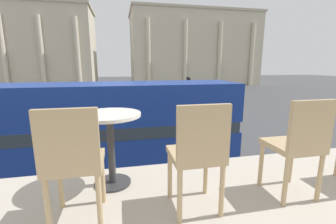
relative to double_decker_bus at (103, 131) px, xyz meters
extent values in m
cylinder|color=black|center=(4.06, 1.24, -1.86)|extent=(1.01, 0.22, 1.01)
cylinder|color=black|center=(4.06, -1.24, -1.86)|extent=(1.01, 0.22, 1.01)
cylinder|color=black|center=(-4.06, 1.24, -1.86)|extent=(1.01, 0.22, 1.01)
cube|color=navy|center=(0.00, 0.00, -0.96)|extent=(10.91, 2.48, 1.79)
cube|color=#2D3842|center=(0.00, 0.00, 0.16)|extent=(10.70, 2.50, 0.45)
cube|color=navy|center=(0.00, 0.00, 1.14)|extent=(10.91, 2.48, 1.50)
cylinder|color=#2D2D30|center=(0.65, -6.89, 1.41)|extent=(0.36, 0.36, 0.02)
cylinder|color=#2D2D30|center=(0.65, -6.89, 1.76)|extent=(0.07, 0.07, 0.68)
cylinder|color=silver|center=(0.65, -6.89, 2.12)|extent=(0.60, 0.60, 0.03)
cylinder|color=tan|center=(0.24, -7.19, 1.62)|extent=(0.04, 0.04, 0.44)
cylinder|color=tan|center=(0.58, -7.19, 1.62)|extent=(0.04, 0.04, 0.44)
cylinder|color=tan|center=(0.24, -7.53, 1.62)|extent=(0.04, 0.04, 0.44)
cylinder|color=tan|center=(0.58, -7.53, 1.62)|extent=(0.04, 0.04, 0.44)
cube|color=tan|center=(0.41, -7.36, 1.87)|extent=(0.40, 0.40, 0.05)
cube|color=tan|center=(0.41, -7.54, 2.10)|extent=(0.40, 0.04, 0.42)
cylinder|color=tan|center=(1.17, -7.24, 1.62)|extent=(0.04, 0.04, 0.44)
cylinder|color=tan|center=(1.51, -7.24, 1.62)|extent=(0.04, 0.04, 0.44)
cylinder|color=tan|center=(1.17, -7.58, 1.62)|extent=(0.04, 0.04, 0.44)
cylinder|color=tan|center=(1.51, -7.58, 1.62)|extent=(0.04, 0.04, 0.44)
cube|color=tan|center=(1.34, -7.41, 1.87)|extent=(0.40, 0.40, 0.05)
cube|color=tan|center=(1.34, -7.59, 2.10)|extent=(0.40, 0.04, 0.42)
cylinder|color=tan|center=(2.09, -7.22, 1.62)|extent=(0.04, 0.04, 0.44)
cylinder|color=tan|center=(2.43, -7.22, 1.62)|extent=(0.04, 0.04, 0.44)
cylinder|color=tan|center=(2.09, -7.56, 1.62)|extent=(0.04, 0.04, 0.44)
cylinder|color=tan|center=(2.43, -7.56, 1.62)|extent=(0.04, 0.04, 0.44)
cube|color=tan|center=(2.26, -7.39, 1.87)|extent=(0.40, 0.40, 0.05)
cube|color=tan|center=(2.26, -7.57, 2.10)|extent=(0.40, 0.04, 0.42)
cube|color=beige|center=(-15.96, 43.08, 5.65)|extent=(23.08, 11.84, 16.01)
cube|color=#B7AD93|center=(-15.96, 43.08, 13.91)|extent=(23.68, 12.44, 0.50)
cylinder|color=beige|center=(-19.03, 36.71, 4.45)|extent=(0.90, 0.90, 13.61)
cylinder|color=beige|center=(-12.88, 36.71, 4.45)|extent=(0.90, 0.90, 13.61)
cylinder|color=beige|center=(-6.73, 36.71, 4.45)|extent=(0.90, 0.90, 13.61)
cube|color=beige|center=(19.98, 49.84, 6.43)|extent=(31.78, 14.77, 17.58)
cube|color=#B7AD93|center=(19.98, 49.84, 15.47)|extent=(32.38, 15.37, 0.50)
cylinder|color=beige|center=(7.27, 42.01, 5.11)|extent=(0.90, 0.90, 14.94)
cylinder|color=beige|center=(15.74, 42.01, 5.11)|extent=(0.90, 0.90, 14.94)
cylinder|color=beige|center=(24.21, 42.01, 5.11)|extent=(0.90, 0.90, 14.94)
cylinder|color=beige|center=(32.69, 42.01, 5.11)|extent=(0.90, 0.90, 14.94)
cylinder|color=black|center=(2.99, 3.90, -0.66)|extent=(0.12, 0.12, 3.40)
cube|color=black|center=(3.17, 3.90, 0.59)|extent=(0.20, 0.24, 0.70)
sphere|color=green|center=(3.28, 3.90, 0.74)|extent=(0.14, 0.14, 0.14)
cylinder|color=black|center=(6.83, 10.93, -0.39)|extent=(0.12, 0.12, 3.94)
cube|color=black|center=(7.01, 10.93, 1.13)|extent=(0.20, 0.24, 0.70)
sphere|color=red|center=(7.12, 10.93, 1.28)|extent=(0.14, 0.14, 0.14)
cylinder|color=black|center=(-0.20, 21.42, -2.06)|extent=(0.60, 0.18, 0.60)
cylinder|color=black|center=(-0.20, 19.67, -2.06)|extent=(0.60, 0.18, 0.60)
cylinder|color=black|center=(-3.00, 21.42, -2.06)|extent=(0.60, 0.18, 0.60)
cylinder|color=black|center=(-3.00, 19.67, -2.06)|extent=(0.60, 0.18, 0.60)
cube|color=maroon|center=(-1.60, 20.54, -1.78)|extent=(4.20, 1.75, 0.55)
cube|color=#2D3842|center=(-1.80, 20.54, -1.26)|extent=(1.89, 1.61, 0.50)
cylinder|color=black|center=(10.92, 18.11, -2.06)|extent=(0.60, 0.18, 0.60)
cylinder|color=black|center=(10.92, 16.36, -2.06)|extent=(0.60, 0.18, 0.60)
cylinder|color=black|center=(8.12, 18.11, -2.06)|extent=(0.60, 0.18, 0.60)
cylinder|color=black|center=(8.12, 16.36, -2.06)|extent=(0.60, 0.18, 0.60)
cube|color=silver|center=(9.52, 17.23, -1.78)|extent=(4.20, 1.75, 0.55)
cube|color=#2D3842|center=(9.32, 17.23, -1.26)|extent=(1.89, 1.61, 0.50)
cylinder|color=#282B33|center=(4.32, 25.93, -1.92)|extent=(0.14, 0.14, 0.87)
cylinder|color=#282B33|center=(4.50, 25.93, -1.92)|extent=(0.14, 0.14, 0.87)
cylinder|color=black|center=(4.41, 25.93, -1.14)|extent=(0.32, 0.32, 0.69)
sphere|color=tan|center=(4.41, 25.93, -0.68)|extent=(0.24, 0.24, 0.24)
cylinder|color=#282B33|center=(-8.09, 14.27, -1.97)|extent=(0.14, 0.14, 0.77)
cylinder|color=#282B33|center=(-7.91, 14.27, -1.97)|extent=(0.14, 0.14, 0.77)
cylinder|color=#284799|center=(-8.00, 14.27, -1.28)|extent=(0.32, 0.32, 0.61)
sphere|color=tan|center=(-8.00, 14.27, -0.87)|extent=(0.21, 0.21, 0.21)
cylinder|color=#282B33|center=(4.63, 12.30, -1.97)|extent=(0.14, 0.14, 0.79)
cylinder|color=#282B33|center=(4.81, 12.30, -1.97)|extent=(0.14, 0.14, 0.79)
cylinder|color=silver|center=(4.72, 12.30, -1.26)|extent=(0.32, 0.32, 0.62)
sphere|color=tan|center=(4.72, 12.30, -0.85)|extent=(0.21, 0.21, 0.21)
cylinder|color=#282B33|center=(-1.60, 3.88, -1.97)|extent=(0.14, 0.14, 0.77)
cylinder|color=#282B33|center=(-1.42, 3.88, -1.97)|extent=(0.14, 0.14, 0.77)
cylinder|color=#606638|center=(-1.51, 3.88, -1.28)|extent=(0.32, 0.32, 0.61)
sphere|color=tan|center=(-1.51, 3.88, -0.87)|extent=(0.21, 0.21, 0.21)
camera|label=1|loc=(0.76, -9.04, 2.58)|focal=24.00mm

